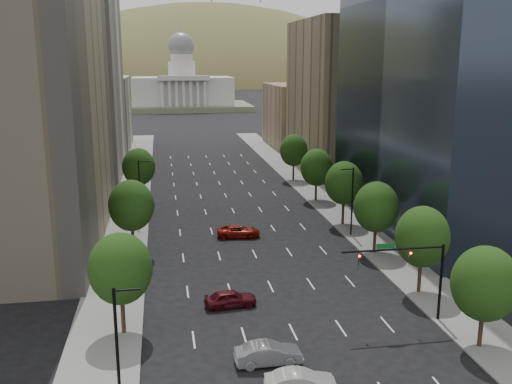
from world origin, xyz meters
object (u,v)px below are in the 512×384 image
car_silver (269,354)px  car_red_far (238,231)px  capitol (182,90)px  traffic_signal (415,266)px  car_maroon (231,298)px  car_white (301,383)px

car_silver → car_red_far: (2.04, 31.57, -0.07)m
capitol → car_red_far: bearing=-90.3°
traffic_signal → car_maroon: bearing=158.7°
capitol → car_silver: size_ratio=11.78×
traffic_signal → car_red_far: traffic_signal is taller
car_maroon → car_silver: car_silver is taller
car_white → car_silver: 4.43m
traffic_signal → car_maroon: traffic_signal is taller
capitol → car_maroon: size_ratio=12.51×
car_red_far → car_maroon: bearing=175.8°
car_maroon → car_silver: (1.57, -10.61, 0.02)m
traffic_signal → car_maroon: 16.77m
capitol → car_red_far: 193.03m
car_silver → car_red_far: bearing=-5.1°
traffic_signal → car_red_far: 29.52m
traffic_signal → capitol: bearing=92.7°
traffic_signal → capitol: 219.99m
traffic_signal → car_silver: 14.97m
traffic_signal → car_silver: size_ratio=1.79×
car_white → car_maroon: 15.10m
capitol → car_white: capitol is taller
traffic_signal → car_silver: (-13.53, -4.73, -4.33)m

